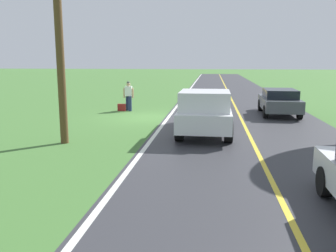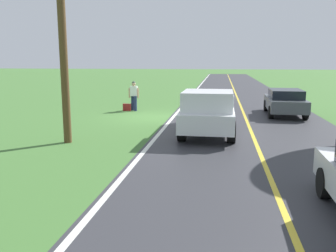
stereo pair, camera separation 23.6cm
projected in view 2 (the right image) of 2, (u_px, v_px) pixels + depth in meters
ground_plane at (154, 117)px, 18.78m from camera, size 200.00×200.00×0.00m
road_surface at (246, 120)px, 18.09m from camera, size 7.87×120.00×0.00m
lane_edge_line at (173, 118)px, 18.63m from camera, size 0.16×117.60×0.00m
lane_centre_line at (246, 119)px, 18.09m from camera, size 0.14×117.60×0.00m
hitchhiker_walking at (134, 94)px, 21.11m from camera, size 0.62×0.51×1.75m
suitcase_carried at (127, 107)px, 21.23m from camera, size 0.46×0.20×0.42m
pickup_truck_passing at (209, 110)px, 14.40m from camera, size 2.15×5.42×1.82m
sedan_near_oncoming at (285, 101)px, 19.44m from camera, size 2.04×4.46×1.41m
utility_pole_roadside at (63, 44)px, 12.46m from camera, size 0.28×0.28×7.04m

